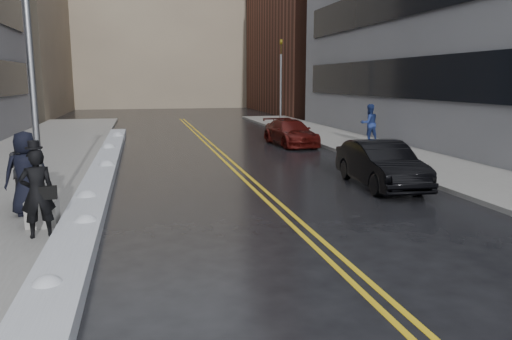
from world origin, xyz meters
TOP-DOWN VIEW (x-y plane):
  - ground at (0.00, 0.00)m, footprint 160.00×160.00m
  - sidewalk_west at (-5.75, 10.00)m, footprint 5.50×50.00m
  - sidewalk_east at (10.00, 10.00)m, footprint 4.00×50.00m
  - lane_line_left at (2.35, 10.00)m, footprint 0.12×50.00m
  - lane_line_right at (2.65, 10.00)m, footprint 0.12×50.00m
  - snow_ridge at (-2.45, 8.00)m, footprint 0.90×30.00m
  - building_far at (2.00, 60.00)m, footprint 36.00×16.00m
  - lamppost at (-3.30, 2.00)m, footprint 0.65×0.65m
  - fire_hydrant at (9.00, 10.00)m, footprint 0.26×0.26m
  - traffic_signal at (8.50, 24.00)m, footprint 0.16×0.20m
  - pedestrian_fedora at (-3.20, 1.11)m, footprint 0.77×0.60m
  - pedestrian_b at (-4.13, 4.31)m, footprint 1.14×1.04m
  - pedestrian_c at (-3.79, 3.06)m, footprint 1.15×0.92m
  - pedestrian_east at (10.70, 14.56)m, footprint 1.03×0.83m
  - car_black at (6.43, 4.76)m, footprint 1.78×4.52m
  - car_maroon at (6.64, 15.45)m, footprint 2.22×4.74m

SIDE VIEW (x-z plane):
  - ground at x=0.00m, z-range 0.00..0.00m
  - lane_line_left at x=2.35m, z-range 0.00..0.01m
  - lane_line_right at x=2.65m, z-range 0.00..0.01m
  - sidewalk_west at x=-5.75m, z-range 0.00..0.15m
  - sidewalk_east at x=10.00m, z-range 0.00..0.15m
  - snow_ridge at x=-2.45m, z-range 0.00..0.34m
  - fire_hydrant at x=9.00m, z-range 0.18..0.91m
  - car_maroon at x=6.64m, z-range 0.00..1.34m
  - car_black at x=6.43m, z-range 0.00..1.46m
  - pedestrian_fedora at x=-3.20m, z-range 0.15..2.02m
  - pedestrian_b at x=-4.13m, z-range 0.15..2.04m
  - pedestrian_east at x=10.70m, z-range 0.15..2.16m
  - pedestrian_c at x=-3.79m, z-range 0.15..2.20m
  - lamppost at x=-3.30m, z-range -1.28..6.35m
  - traffic_signal at x=8.50m, z-range 0.40..6.40m
  - building_far at x=2.00m, z-range 0.00..22.00m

